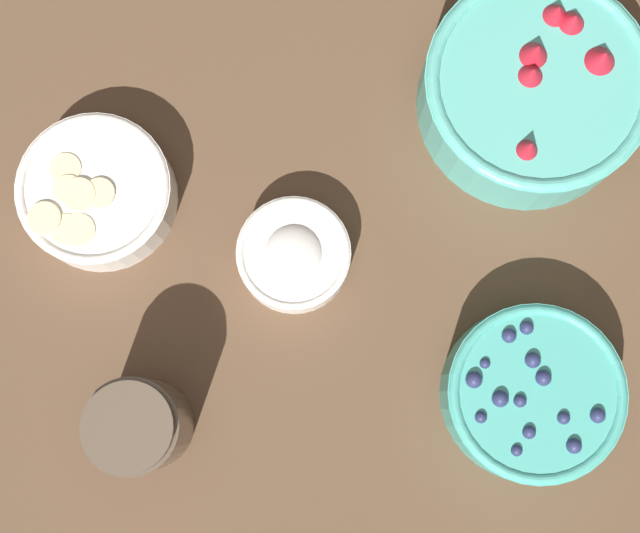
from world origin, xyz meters
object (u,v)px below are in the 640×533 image
at_px(bowl_strawberries, 534,90).
at_px(jar_chocolate, 140,425).
at_px(bowl_cream, 294,255).
at_px(bowl_bananas, 97,192).
at_px(bowl_blueberries, 532,394).

xyz_separation_m(bowl_strawberries, jar_chocolate, (-0.43, -0.26, 0.00)).
bearing_deg(bowl_strawberries, bowl_cream, -155.42).
height_order(bowl_bananas, bowl_cream, bowl_bananas).
bearing_deg(bowl_cream, bowl_strawberries, 24.58).
bearing_deg(bowl_cream, jar_chocolate, -140.37).
relative_size(bowl_blueberries, bowl_cream, 1.50).
bearing_deg(bowl_blueberries, bowl_strawberries, 78.29).
distance_m(bowl_strawberries, bowl_blueberries, 0.30).
bearing_deg(jar_chocolate, bowl_bananas, 93.70).
xyz_separation_m(bowl_blueberries, bowl_bananas, (-0.38, 0.27, -0.01)).
xyz_separation_m(bowl_cream, jar_chocolate, (-0.17, -0.14, 0.02)).
distance_m(bowl_blueberries, jar_chocolate, 0.37).
xyz_separation_m(bowl_strawberries, bowl_bananas, (-0.44, -0.03, -0.02)).
relative_size(bowl_bananas, jar_chocolate, 1.40).
relative_size(bowl_strawberries, jar_chocolate, 2.06).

